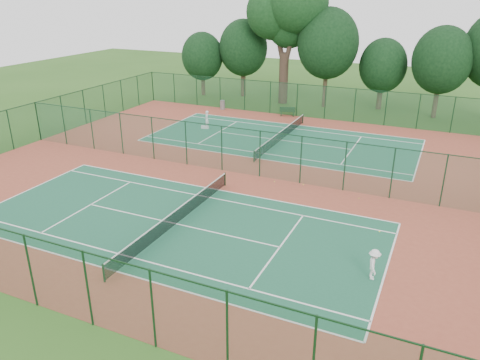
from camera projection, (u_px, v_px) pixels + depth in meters
name	position (u px, v px, depth m)	size (l,w,h in m)	color
ground	(240.00, 173.00, 34.92)	(120.00, 120.00, 0.00)	#2D591C
red_pad	(240.00, 173.00, 34.92)	(40.00, 36.00, 0.01)	brown
court_near	(177.00, 224.00, 27.34)	(23.77, 10.97, 0.01)	#1C5A3E
court_far	(281.00, 140.00, 42.49)	(23.77, 10.97, 0.01)	#1D5E43
fence_north	(311.00, 101.00, 49.41)	(40.00, 0.09, 3.50)	#18482E
fence_south	(58.00, 279.00, 19.10)	(40.00, 0.09, 3.50)	#174728
fence_west	(38.00, 121.00, 41.94)	(0.09, 36.00, 3.50)	#17472A
fence_divider	(241.00, 151.00, 34.25)	(40.00, 0.09, 3.50)	#1C5437
tennis_net_near	(176.00, 216.00, 27.14)	(0.10, 12.90, 0.97)	#13351A
tennis_net_far	(282.00, 135.00, 42.29)	(0.10, 12.90, 0.97)	#12331E
player_near	(374.00, 264.00, 21.90)	(1.00, 0.57, 1.55)	white
player_far	(207.00, 119.00, 45.92)	(0.63, 0.41, 1.73)	silver
trash_bin	(223.00, 105.00, 53.24)	(0.57, 0.57, 1.03)	gray
bench	(287.00, 111.00, 50.34)	(1.75, 0.94, 1.04)	#12341A
kit_bag	(205.00, 127.00, 46.02)	(0.73, 0.27, 0.27)	silver
stray_ball_a	(303.00, 184.00, 32.80)	(0.07, 0.07, 0.07)	yellow
stray_ball_b	(359.00, 198.00, 30.63)	(0.06, 0.06, 0.06)	#B3CE30
stray_ball_c	(275.00, 182.00, 33.30)	(0.06, 0.06, 0.06)	#CCF338
big_tree	(287.00, 12.00, 52.67)	(9.56, 6.99, 14.68)	#38271F
evergreen_row	(329.00, 106.00, 55.14)	(39.00, 5.00, 12.00)	black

